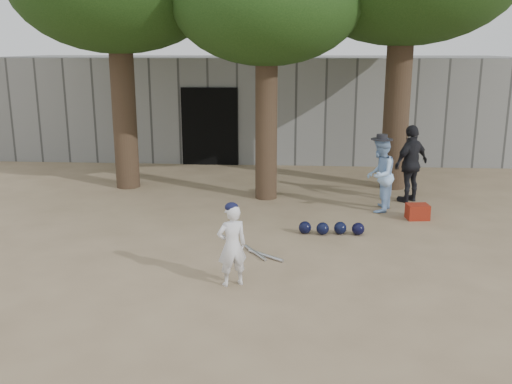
# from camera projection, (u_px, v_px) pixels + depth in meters

# --- Properties ---
(ground) EXTENTS (70.00, 70.00, 0.00)m
(ground) POSITION_uv_depth(u_px,v_px,m) (213.00, 266.00, 8.86)
(ground) COLOR #937C5E
(ground) RESTS_ON ground
(boy_player) EXTENTS (0.51, 0.44, 1.19)m
(boy_player) POSITION_uv_depth(u_px,v_px,m) (232.00, 246.00, 8.03)
(boy_player) COLOR white
(boy_player) RESTS_ON ground
(spectator_blue) EXTENTS (0.80, 0.90, 1.53)m
(spectator_blue) POSITION_uv_depth(u_px,v_px,m) (380.00, 175.00, 11.65)
(spectator_blue) COLOR #9CC3F2
(spectator_blue) RESTS_ON ground
(spectator_dark) EXTENTS (1.02, 0.96, 1.69)m
(spectator_dark) POSITION_uv_depth(u_px,v_px,m) (411.00, 164.00, 12.36)
(spectator_dark) COLOR black
(spectator_dark) RESTS_ON ground
(red_bag) EXTENTS (0.46, 0.37, 0.30)m
(red_bag) POSITION_uv_depth(u_px,v_px,m) (418.00, 212.00, 11.25)
(red_bag) COLOR #A32515
(red_bag) RESTS_ON ground
(back_building) EXTENTS (16.00, 5.24, 3.00)m
(back_building) POSITION_uv_depth(u_px,v_px,m) (258.00, 104.00, 18.47)
(back_building) COLOR gray
(back_building) RESTS_ON ground
(helmet_row) EXTENTS (1.19, 0.28, 0.23)m
(helmet_row) POSITION_uv_depth(u_px,v_px,m) (331.00, 228.00, 10.34)
(helmet_row) COLOR black
(helmet_row) RESTS_ON ground
(bat_pile) EXTENTS (0.69, 0.69, 0.06)m
(bat_pile) POSITION_uv_depth(u_px,v_px,m) (261.00, 254.00, 9.30)
(bat_pile) COLOR #BBBCC3
(bat_pile) RESTS_ON ground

